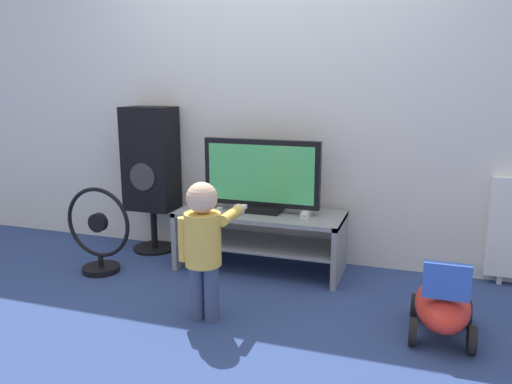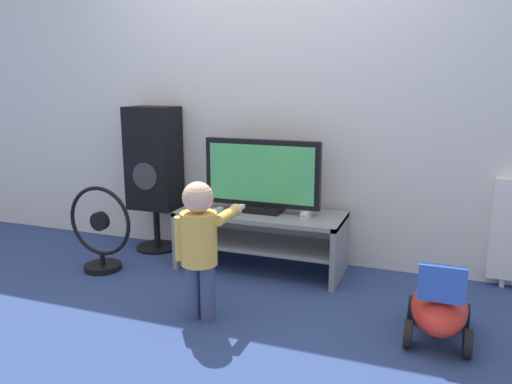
% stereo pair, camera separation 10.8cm
% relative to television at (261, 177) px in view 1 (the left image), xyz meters
% --- Properties ---
extents(ground_plane, '(16.00, 16.00, 0.00)m').
position_rel_television_xyz_m(ground_plane, '(0.00, -0.26, -0.67)').
color(ground_plane, navy).
extents(wall_back, '(10.00, 0.06, 2.60)m').
position_rel_television_xyz_m(wall_back, '(0.00, 0.30, 0.63)').
color(wall_back, silver).
rests_on(wall_back, ground_plane).
extents(tv_stand, '(1.17, 0.48, 0.42)m').
position_rel_television_xyz_m(tv_stand, '(0.00, -0.02, -0.39)').
color(tv_stand, gray).
rests_on(tv_stand, ground_plane).
extents(television, '(0.83, 0.20, 0.51)m').
position_rel_television_xyz_m(television, '(0.00, 0.00, 0.00)').
color(television, black).
rests_on(television, tv_stand).
extents(game_console, '(0.05, 0.15, 0.04)m').
position_rel_television_xyz_m(game_console, '(0.33, -0.02, -0.23)').
color(game_console, white).
rests_on(game_console, tv_stand).
extents(remote_primary, '(0.05, 0.13, 0.03)m').
position_rel_television_xyz_m(remote_primary, '(-0.30, -0.12, -0.24)').
color(remote_primary, white).
rests_on(remote_primary, tv_stand).
extents(child, '(0.30, 0.46, 0.79)m').
position_rel_television_xyz_m(child, '(-0.05, -0.86, -0.20)').
color(child, '#3F4C72').
rests_on(child, ground_plane).
extents(speaker_tower, '(0.38, 0.34, 1.13)m').
position_rel_television_xyz_m(speaker_tower, '(-0.94, 0.11, 0.04)').
color(speaker_tower, black).
rests_on(speaker_tower, ground_plane).
extents(floor_fan, '(0.50, 0.26, 0.61)m').
position_rel_television_xyz_m(floor_fan, '(-1.06, -0.44, -0.40)').
color(floor_fan, black).
rests_on(floor_fan, ground_plane).
extents(ride_on_toy, '(0.32, 0.57, 0.46)m').
position_rel_television_xyz_m(ride_on_toy, '(1.21, -0.64, -0.50)').
color(ride_on_toy, red).
rests_on(ride_on_toy, ground_plane).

